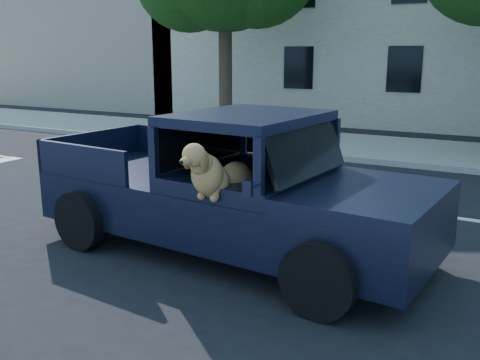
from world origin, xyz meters
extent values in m
plane|color=black|center=(0.00, 0.00, 0.00)|extent=(120.00, 120.00, 0.00)
cube|color=gray|center=(0.00, 9.20, 0.07)|extent=(60.00, 4.00, 0.15)
cylinder|color=#332619|center=(-4.00, 9.60, 2.20)|extent=(0.44, 0.44, 4.40)
cube|color=tan|center=(-15.00, 16.50, 4.00)|extent=(12.00, 6.00, 8.00)
cube|color=black|center=(1.54, 0.21, 0.67)|extent=(5.73, 2.61, 0.71)
cube|color=black|center=(3.51, 0.04, 1.11)|extent=(1.78, 2.27, 0.17)
cube|color=black|center=(1.81, 0.19, 1.93)|extent=(1.83, 2.19, 0.13)
cube|color=black|center=(2.67, 0.11, 1.55)|extent=(0.43, 1.86, 0.60)
cube|color=black|center=(1.98, -0.31, 0.88)|extent=(0.64, 0.64, 0.41)
cube|color=black|center=(2.55, -1.22, 1.37)|extent=(0.11, 0.06, 0.17)
camera|label=1|loc=(5.09, -6.05, 2.76)|focal=40.00mm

